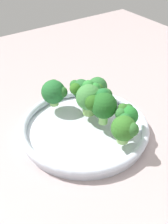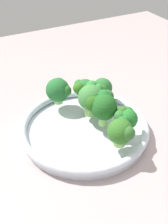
{
  "view_description": "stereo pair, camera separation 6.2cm",
  "coord_description": "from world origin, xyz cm",
  "px_view_note": "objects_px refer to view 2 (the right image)",
  "views": [
    {
      "loc": [
        40.37,
        -30.13,
        42.49
      ],
      "look_at": [
        -0.67,
        -1.75,
        5.96
      ],
      "focal_mm": 46.97,
      "sensor_mm": 36.0,
      "label": 1
    },
    {
      "loc": [
        43.56,
        -24.84,
        42.49
      ],
      "look_at": [
        -0.67,
        -1.75,
        5.96
      ],
      "focal_mm": 46.97,
      "sensor_mm": 36.0,
      "label": 2
    }
  ],
  "objects_px": {
    "broccoli_floret_1": "(103,105)",
    "broccoli_floret_2": "(84,89)",
    "bowl": "(84,128)",
    "broccoli_floret_0": "(122,131)",
    "broccoli_floret_4": "(126,118)",
    "broccoli_floret_5": "(58,90)",
    "broccoli_floret_6": "(103,88)",
    "broccoli_floret_3": "(92,97)"
  },
  "relations": [
    {
      "from": "broccoli_floret_4",
      "to": "broccoli_floret_6",
      "type": "height_order",
      "value": "broccoli_floret_6"
    },
    {
      "from": "broccoli_floret_0",
      "to": "broccoli_floret_3",
      "type": "distance_m",
      "value": 0.12
    },
    {
      "from": "broccoli_floret_3",
      "to": "broccoli_floret_5",
      "type": "relative_size",
      "value": 1.15
    },
    {
      "from": "broccoli_floret_0",
      "to": "broccoli_floret_1",
      "type": "distance_m",
      "value": 0.08
    },
    {
      "from": "bowl",
      "to": "broccoli_floret_3",
      "type": "xyz_separation_m",
      "value": [
        -0.03,
        0.03,
        0.06
      ]
    },
    {
      "from": "bowl",
      "to": "broccoli_floret_1",
      "type": "xyz_separation_m",
      "value": [
        0.02,
        0.04,
        0.06
      ]
    },
    {
      "from": "bowl",
      "to": "broccoli_floret_3",
      "type": "relative_size",
      "value": 3.91
    },
    {
      "from": "broccoli_floret_0",
      "to": "broccoli_floret_2",
      "type": "bearing_deg",
      "value": 179.35
    },
    {
      "from": "broccoli_floret_0",
      "to": "broccoli_floret_3",
      "type": "relative_size",
      "value": 0.81
    },
    {
      "from": "broccoli_floret_3",
      "to": "broccoli_floret_6",
      "type": "bearing_deg",
      "value": 125.31
    },
    {
      "from": "broccoli_floret_0",
      "to": "broccoli_floret_2",
      "type": "height_order",
      "value": "broccoli_floret_2"
    },
    {
      "from": "bowl",
      "to": "broccoli_floret_4",
      "type": "relative_size",
      "value": 5.07
    },
    {
      "from": "broccoli_floret_5",
      "to": "broccoli_floret_6",
      "type": "bearing_deg",
      "value": 67.09
    },
    {
      "from": "broccoli_floret_1",
      "to": "broccoli_floret_2",
      "type": "relative_size",
      "value": 1.15
    },
    {
      "from": "broccoli_floret_4",
      "to": "broccoli_floret_5",
      "type": "height_order",
      "value": "broccoli_floret_5"
    },
    {
      "from": "broccoli_floret_0",
      "to": "broccoli_floret_2",
      "type": "distance_m",
      "value": 0.16
    },
    {
      "from": "broccoli_floret_1",
      "to": "broccoli_floret_0",
      "type": "bearing_deg",
      "value": -1.82
    },
    {
      "from": "bowl",
      "to": "broccoli_floret_6",
      "type": "distance_m",
      "value": 0.11
    },
    {
      "from": "broccoli_floret_1",
      "to": "broccoli_floret_3",
      "type": "distance_m",
      "value": 0.04
    },
    {
      "from": "broccoli_floret_4",
      "to": "broccoli_floret_5",
      "type": "bearing_deg",
      "value": -153.85
    },
    {
      "from": "broccoli_floret_6",
      "to": "broccoli_floret_2",
      "type": "bearing_deg",
      "value": -98.58
    },
    {
      "from": "broccoli_floret_1",
      "to": "broccoli_floret_2",
      "type": "distance_m",
      "value": 0.08
    },
    {
      "from": "broccoli_floret_0",
      "to": "broccoli_floret_4",
      "type": "height_order",
      "value": "broccoli_floret_0"
    },
    {
      "from": "broccoli_floret_4",
      "to": "broccoli_floret_6",
      "type": "xyz_separation_m",
      "value": [
        -0.12,
        0.02,
        0.0
      ]
    },
    {
      "from": "broccoli_floret_2",
      "to": "broccoli_floret_4",
      "type": "height_order",
      "value": "broccoli_floret_2"
    },
    {
      "from": "bowl",
      "to": "broccoli_floret_0",
      "type": "bearing_deg",
      "value": 19.22
    },
    {
      "from": "bowl",
      "to": "broccoli_floret_2",
      "type": "xyz_separation_m",
      "value": [
        -0.07,
        0.03,
        0.06
      ]
    },
    {
      "from": "broccoli_floret_0",
      "to": "broccoli_floret_2",
      "type": "xyz_separation_m",
      "value": [
        -0.16,
        0.0,
        0.01
      ]
    },
    {
      "from": "broccoli_floret_3",
      "to": "broccoli_floret_6",
      "type": "height_order",
      "value": "broccoli_floret_3"
    },
    {
      "from": "broccoli_floret_0",
      "to": "broccoli_floret_3",
      "type": "bearing_deg",
      "value": 179.95
    },
    {
      "from": "broccoli_floret_2",
      "to": "broccoli_floret_3",
      "type": "height_order",
      "value": "broccoli_floret_3"
    },
    {
      "from": "broccoli_floret_1",
      "to": "broccoli_floret_5",
      "type": "height_order",
      "value": "broccoli_floret_1"
    },
    {
      "from": "broccoli_floret_0",
      "to": "broccoli_floret_3",
      "type": "height_order",
      "value": "broccoli_floret_3"
    },
    {
      "from": "broccoli_floret_1",
      "to": "broccoli_floret_3",
      "type": "relative_size",
      "value": 1.03
    },
    {
      "from": "bowl",
      "to": "broccoli_floret_0",
      "type": "distance_m",
      "value": 0.11
    },
    {
      "from": "broccoli_floret_0",
      "to": "broccoli_floret_5",
      "type": "relative_size",
      "value": 0.94
    },
    {
      "from": "broccoli_floret_3",
      "to": "broccoli_floret_1",
      "type": "bearing_deg",
      "value": 3.05
    },
    {
      "from": "broccoli_floret_4",
      "to": "broccoli_floret_5",
      "type": "relative_size",
      "value": 0.89
    },
    {
      "from": "broccoli_floret_0",
      "to": "broccoli_floret_6",
      "type": "xyz_separation_m",
      "value": [
        -0.15,
        0.05,
        0.0
      ]
    },
    {
      "from": "broccoli_floret_4",
      "to": "broccoli_floret_2",
      "type": "bearing_deg",
      "value": -166.99
    },
    {
      "from": "broccoli_floret_5",
      "to": "broccoli_floret_6",
      "type": "relative_size",
      "value": 1.07
    },
    {
      "from": "broccoli_floret_1",
      "to": "broccoli_floret_2",
      "type": "height_order",
      "value": "broccoli_floret_1"
    }
  ]
}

